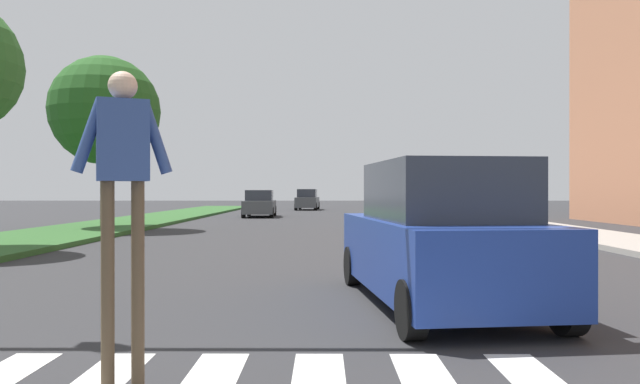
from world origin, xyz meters
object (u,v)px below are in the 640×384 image
Objects in this scene: suv_crossing at (439,238)px; sedan_distant at (260,204)px; tree_far at (105,111)px; sedan_midblock at (399,207)px; pedestrian_performer at (123,179)px; sedan_far_horizon at (307,200)px.

suv_crossing is 1.10× the size of sedan_distant.
tree_far is 19.20m from suv_crossing.
suv_crossing is 1.15× the size of sedan_midblock.
suv_crossing is at bearing -56.46° from tree_far.
pedestrian_performer is 0.57× the size of sedan_far_horizon.
sedan_midblock is 22.21m from sedan_far_horizon.
sedan_far_horizon is (7.49, 25.49, -4.00)m from tree_far.
suv_crossing is (10.39, -15.68, -3.87)m from tree_far.
suv_crossing reaches higher than sedan_distant.
sedan_distant is at bearing 131.77° from sedan_midblock.
sedan_midblock reaches higher than sedan_far_horizon.
tree_far is 1.43× the size of suv_crossing.
tree_far is 20.84m from pedestrian_performer.
sedan_far_horizon is at bearing 73.62° from tree_far.
tree_far is at bearing -112.28° from sedan_distant.
tree_far reaches higher than pedestrian_performer.
sedan_far_horizon is at bearing 89.72° from pedestrian_performer.
tree_far reaches higher than sedan_distant.
sedan_midblock is at bearing -77.39° from sedan_far_horizon.
sedan_distant is 13.64m from sedan_far_horizon.
sedan_midblock is 11.09m from sedan_distant.
tree_far reaches higher than sedan_midblock.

